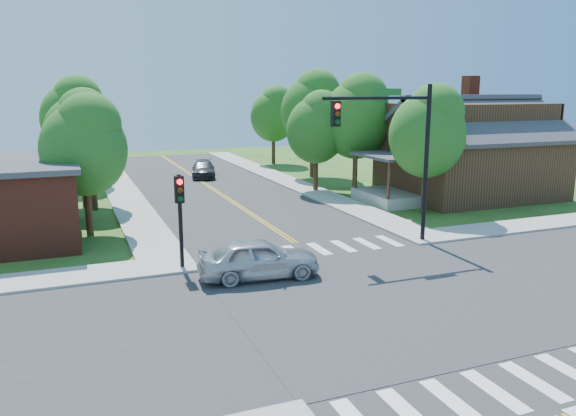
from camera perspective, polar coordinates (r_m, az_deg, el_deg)
name	(u,v)px	position (r m, az deg, el deg)	size (l,w,h in m)	color
ground	(380,299)	(19.50, 9.31, -9.12)	(100.00, 100.00, 0.00)	#2C5219
road_ns	(380,299)	(19.49, 9.31, -9.07)	(10.00, 90.00, 0.04)	#2D2D30
road_ew	(380,298)	(19.49, 9.31, -9.06)	(90.00, 10.00, 0.04)	#2D2D30
intersection_patch	(380,299)	(19.50, 9.31, -9.12)	(10.20, 10.20, 0.06)	#2D2D30
sidewalk_ne	(460,190)	(40.89, 17.04, 1.73)	(40.00, 40.00, 0.14)	#9E9B93
crosswalk_north	(307,250)	(24.71, 1.92, -4.30)	(8.85, 2.00, 0.01)	white
crosswalk_south	(515,386)	(15.02, 22.03, -16.41)	(8.85, 2.00, 0.01)	white
centerline	(380,298)	(19.49, 9.31, -9.00)	(0.30, 90.00, 0.01)	gold
signal_mast_ne	(395,139)	(25.12, 10.84, 6.93)	(5.30, 0.42, 7.20)	black
signal_pole_nw	(180,204)	(21.89, -10.92, 0.41)	(0.34, 0.42, 3.80)	black
house_ne	(470,146)	(38.80, 17.96, 6.01)	(13.05, 8.80, 7.11)	#321E11
tree_e_a	(429,129)	(32.36, 14.17, 7.77)	(4.31, 4.10, 7.33)	#382314
tree_e_b	(358,114)	(38.54, 7.11, 9.41)	(4.77, 4.53, 8.11)	#382314
tree_e_c	(314,107)	(45.21, 2.61, 10.25)	(5.05, 4.79, 8.58)	#382314
tree_e_d	(274,113)	(53.39, -1.40, 9.66)	(4.33, 4.12, 7.36)	#382314
tree_w_a	(85,143)	(28.32, -19.89, 6.25)	(4.03, 3.83, 6.86)	#382314
tree_w_b	(81,130)	(35.39, -20.24, 7.48)	(4.17, 3.96, 7.09)	#382314
tree_w_c	(75,114)	(43.50, -20.79, 8.93)	(4.71, 4.47, 8.00)	#382314
tree_w_d	(72,114)	(52.68, -21.09, 8.89)	(4.36, 4.15, 7.42)	#382314
tree_house	(318,126)	(38.48, 3.02, 8.36)	(4.09, 3.89, 6.96)	#382314
tree_bldg	(92,136)	(34.30, -19.33, 6.89)	(3.89, 3.69, 6.61)	#382314
car_silver	(259,259)	(21.01, -3.00, -5.21)	(4.66, 2.26, 1.54)	silver
car_dgrey	(203,170)	(45.65, -8.59, 3.88)	(2.78, 4.76, 1.30)	#282A2C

